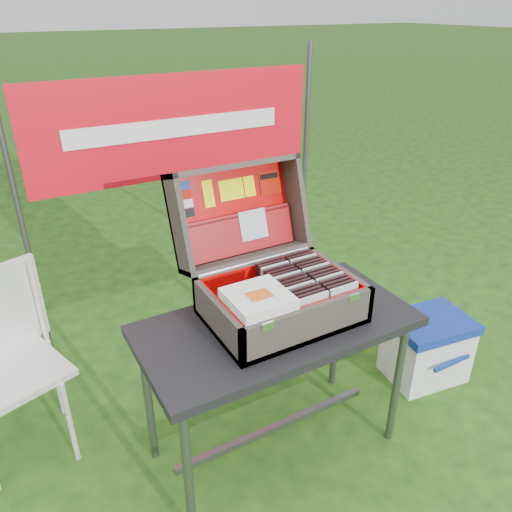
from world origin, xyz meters
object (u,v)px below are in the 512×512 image
cooler (426,348)px  cardboard_box (347,324)px  table (275,388)px  suitcase (275,253)px  chair (14,375)px

cooler → cardboard_box: bearing=127.5°
table → suitcase: (0.03, 0.08, 0.63)m
cooler → chair: 2.09m
suitcase → cooler: suitcase is taller
chair → cardboard_box: bearing=-22.1°
table → cooler: 1.02m
suitcase → cardboard_box: bearing=25.7°
cardboard_box → chair: bearing=173.0°
table → suitcase: 0.64m
suitcase → chair: (-1.04, 0.48, -0.55)m
table → cardboard_box: size_ratio=3.19×
suitcase → cardboard_box: suitcase is taller
cardboard_box → table: bearing=-153.5°
cooler → cardboard_box: size_ratio=1.18×
cooler → cardboard_box: 0.47m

